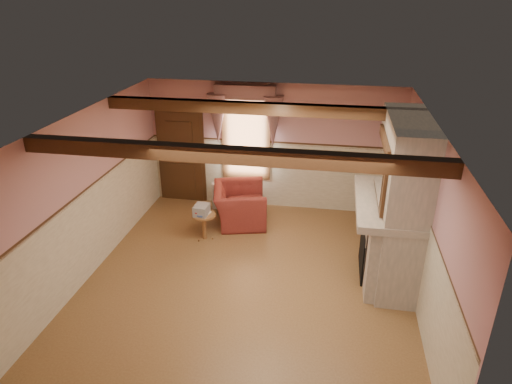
% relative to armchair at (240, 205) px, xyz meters
% --- Properties ---
extents(floor, '(5.50, 6.00, 0.01)m').
position_rel_armchair_xyz_m(floor, '(0.57, -2.06, -0.39)').
color(floor, brown).
rests_on(floor, ground).
extents(ceiling, '(5.50, 6.00, 0.01)m').
position_rel_armchair_xyz_m(ceiling, '(0.57, -2.06, 2.41)').
color(ceiling, silver).
rests_on(ceiling, wall_back).
extents(wall_back, '(5.50, 0.02, 2.80)m').
position_rel_armchair_xyz_m(wall_back, '(0.57, 0.94, 1.01)').
color(wall_back, '#BA8186').
rests_on(wall_back, floor).
extents(wall_front, '(5.50, 0.02, 2.80)m').
position_rel_armchair_xyz_m(wall_front, '(0.57, -5.06, 1.01)').
color(wall_front, '#BA8186').
rests_on(wall_front, floor).
extents(wall_left, '(0.02, 6.00, 2.80)m').
position_rel_armchair_xyz_m(wall_left, '(-2.18, -2.06, 1.01)').
color(wall_left, '#BA8186').
rests_on(wall_left, floor).
extents(wall_right, '(0.02, 6.00, 2.80)m').
position_rel_armchair_xyz_m(wall_right, '(3.32, -2.06, 1.01)').
color(wall_right, '#BA8186').
rests_on(wall_right, floor).
extents(wainscot, '(5.50, 6.00, 1.50)m').
position_rel_armchair_xyz_m(wainscot, '(0.57, -2.06, 0.36)').
color(wainscot, beige).
rests_on(wainscot, floor).
extents(chair_rail, '(5.50, 6.00, 0.08)m').
position_rel_armchair_xyz_m(chair_rail, '(0.57, -2.06, 1.11)').
color(chair_rail, black).
rests_on(chair_rail, wainscot).
extents(firebox, '(0.20, 0.95, 0.90)m').
position_rel_armchair_xyz_m(firebox, '(2.57, -1.46, 0.06)').
color(firebox, black).
rests_on(firebox, floor).
extents(armchair, '(1.32, 1.43, 0.79)m').
position_rel_armchair_xyz_m(armchair, '(0.00, 0.00, 0.00)').
color(armchair, maroon).
rests_on(armchair, floor).
extents(side_table, '(0.54, 0.54, 0.55)m').
position_rel_armchair_xyz_m(side_table, '(-0.55, -0.83, -0.12)').
color(side_table, brown).
rests_on(side_table, floor).
extents(book_stack, '(0.28, 0.34, 0.20)m').
position_rel_armchair_xyz_m(book_stack, '(-0.57, -0.86, 0.26)').
color(book_stack, '#B7AD8C').
rests_on(book_stack, side_table).
extents(radiator, '(0.72, 0.36, 0.60)m').
position_rel_armchair_xyz_m(radiator, '(-0.41, 0.64, -0.09)').
color(radiator, silver).
rests_on(radiator, floor).
extents(bowl, '(0.37, 0.37, 0.09)m').
position_rel_armchair_xyz_m(bowl, '(2.82, -1.65, 1.07)').
color(bowl, brown).
rests_on(bowl, mantel).
extents(mantel_clock, '(0.14, 0.24, 0.20)m').
position_rel_armchair_xyz_m(mantel_clock, '(2.82, -0.84, 1.13)').
color(mantel_clock, black).
rests_on(mantel_clock, mantel).
extents(oil_lamp, '(0.11, 0.11, 0.28)m').
position_rel_armchair_xyz_m(oil_lamp, '(2.82, -1.05, 1.17)').
color(oil_lamp, gold).
rests_on(oil_lamp, mantel).
extents(candle_red, '(0.06, 0.06, 0.16)m').
position_rel_armchair_xyz_m(candle_red, '(2.82, -2.02, 1.11)').
color(candle_red, '#B02415').
rests_on(candle_red, mantel).
extents(jar_yellow, '(0.06, 0.06, 0.12)m').
position_rel_armchair_xyz_m(jar_yellow, '(2.82, -1.90, 1.09)').
color(jar_yellow, yellow).
rests_on(jar_yellow, mantel).
extents(fireplace, '(0.85, 2.00, 2.80)m').
position_rel_armchair_xyz_m(fireplace, '(3.00, -1.46, 1.01)').
color(fireplace, gray).
rests_on(fireplace, floor).
extents(mantel, '(1.05, 2.05, 0.12)m').
position_rel_armchair_xyz_m(mantel, '(2.82, -1.46, 0.97)').
color(mantel, gray).
rests_on(mantel, fireplace).
extents(overmantel_mirror, '(0.06, 1.44, 1.04)m').
position_rel_armchair_xyz_m(overmantel_mirror, '(2.63, -1.46, 1.58)').
color(overmantel_mirror, silver).
rests_on(overmantel_mirror, fireplace).
extents(door, '(1.10, 0.10, 2.10)m').
position_rel_armchair_xyz_m(door, '(-1.53, 0.88, 0.66)').
color(door, black).
rests_on(door, floor).
extents(window, '(1.06, 0.08, 2.02)m').
position_rel_armchair_xyz_m(window, '(-0.03, 0.91, 1.26)').
color(window, white).
rests_on(window, wall_back).
extents(window_drapes, '(1.30, 0.14, 1.40)m').
position_rel_armchair_xyz_m(window_drapes, '(-0.03, 0.82, 1.86)').
color(window_drapes, gray).
rests_on(window_drapes, wall_back).
extents(ceiling_beam_front, '(5.50, 0.18, 0.20)m').
position_rel_armchair_xyz_m(ceiling_beam_front, '(0.57, -3.26, 2.31)').
color(ceiling_beam_front, black).
rests_on(ceiling_beam_front, ceiling).
extents(ceiling_beam_back, '(5.50, 0.18, 0.20)m').
position_rel_armchair_xyz_m(ceiling_beam_back, '(0.57, -0.86, 2.31)').
color(ceiling_beam_back, black).
rests_on(ceiling_beam_back, ceiling).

